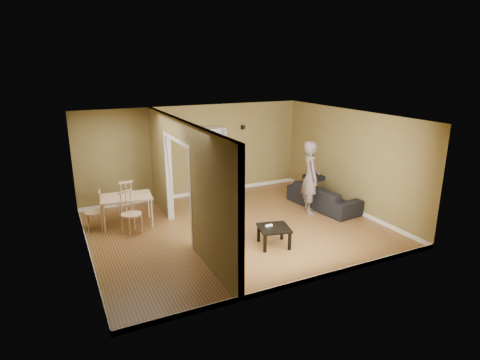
% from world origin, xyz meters
% --- Properties ---
extents(room_shell, '(6.50, 6.50, 6.50)m').
position_xyz_m(room_shell, '(0.00, 0.00, 1.30)').
color(room_shell, olive).
rests_on(room_shell, ground).
extents(partition, '(0.22, 5.50, 2.60)m').
position_xyz_m(partition, '(-1.20, 0.00, 1.30)').
color(partition, olive).
rests_on(partition, ground).
extents(wall_speaker, '(0.10, 0.10, 0.10)m').
position_xyz_m(wall_speaker, '(1.50, 2.69, 1.90)').
color(wall_speaker, black).
rests_on(wall_speaker, room_shell).
extents(sofa, '(2.18, 1.15, 0.80)m').
position_xyz_m(sofa, '(2.70, 0.27, 0.40)').
color(sofa, '#242528').
rests_on(sofa, ground).
extents(person, '(0.97, 0.87, 2.20)m').
position_xyz_m(person, '(2.16, 0.14, 1.10)').
color(person, slate).
rests_on(person, ground).
extents(bookshelf, '(0.83, 0.36, 1.97)m').
position_xyz_m(bookshelf, '(0.41, 2.61, 0.98)').
color(bookshelf, white).
rests_on(bookshelf, ground).
extents(paper_box_navy_a, '(0.44, 0.28, 0.22)m').
position_xyz_m(paper_box_navy_a, '(0.44, 2.56, 0.53)').
color(paper_box_navy_a, navy).
rests_on(paper_box_navy_a, bookshelf).
extents(paper_box_teal, '(0.44, 0.29, 0.23)m').
position_xyz_m(paper_box_teal, '(0.36, 2.56, 0.91)').
color(paper_box_teal, '#148C82').
rests_on(paper_box_teal, bookshelf).
extents(paper_box_navy_b, '(0.44, 0.29, 0.22)m').
position_xyz_m(paper_box_navy_b, '(0.43, 2.56, 1.30)').
color(paper_box_navy_b, navy).
rests_on(paper_box_navy_b, bookshelf).
extents(paper_box_navy_c, '(0.44, 0.28, 0.22)m').
position_xyz_m(paper_box_navy_c, '(0.43, 2.56, 1.52)').
color(paper_box_navy_c, navy).
rests_on(paper_box_navy_c, bookshelf).
extents(coffee_table, '(0.63, 0.63, 0.42)m').
position_xyz_m(coffee_table, '(0.32, -1.18, 0.36)').
color(coffee_table, black).
rests_on(coffee_table, ground).
extents(game_controller, '(0.16, 0.04, 0.03)m').
position_xyz_m(game_controller, '(0.25, -1.09, 0.44)').
color(game_controller, white).
rests_on(game_controller, coffee_table).
extents(dining_table, '(1.16, 0.77, 0.72)m').
position_xyz_m(dining_table, '(-2.24, 1.31, 0.64)').
color(dining_table, tan).
rests_on(dining_table, ground).
extents(chair_left, '(0.48, 0.48, 0.93)m').
position_xyz_m(chair_left, '(-2.97, 1.32, 0.47)').
color(chair_left, '#D8BA8B').
rests_on(chair_left, ground).
extents(chair_near, '(0.59, 0.59, 0.99)m').
position_xyz_m(chair_near, '(-2.24, 0.76, 0.49)').
color(chair_near, tan).
rests_on(chair_near, ground).
extents(chair_far, '(0.46, 0.46, 0.97)m').
position_xyz_m(chair_far, '(-2.15, 1.91, 0.48)').
color(chair_far, tan).
rests_on(chair_far, ground).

